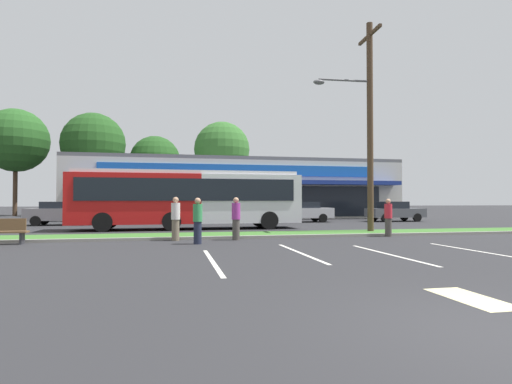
% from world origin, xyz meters
% --- Properties ---
extents(ground_plane, '(240.00, 240.00, 0.00)m').
position_xyz_m(ground_plane, '(0.00, 0.00, 0.00)').
color(ground_plane, '#262628').
extents(grass_median, '(56.00, 2.20, 0.12)m').
position_xyz_m(grass_median, '(0.00, 14.00, 0.06)').
color(grass_median, '#386B28').
rests_on(grass_median, ground_plane).
extents(curb_lip, '(56.00, 0.24, 0.12)m').
position_xyz_m(curb_lip, '(0.00, 12.78, 0.06)').
color(curb_lip, gray).
rests_on(curb_lip, ground_plane).
extents(parking_stripe_0, '(0.12, 4.80, 0.01)m').
position_xyz_m(parking_stripe_0, '(-2.90, 6.56, 0.00)').
color(parking_stripe_0, silver).
rests_on(parking_stripe_0, ground_plane).
extents(parking_stripe_1, '(0.12, 4.80, 0.01)m').
position_xyz_m(parking_stripe_1, '(-0.11, 7.76, 0.00)').
color(parking_stripe_1, silver).
rests_on(parking_stripe_1, ground_plane).
extents(parking_stripe_2, '(0.12, 4.80, 0.01)m').
position_xyz_m(parking_stripe_2, '(2.37, 6.91, 0.00)').
color(parking_stripe_2, silver).
rests_on(parking_stripe_2, ground_plane).
extents(parking_stripe_3, '(0.12, 4.80, 0.01)m').
position_xyz_m(parking_stripe_3, '(5.50, 7.01, 0.00)').
color(parking_stripe_3, silver).
rests_on(parking_stripe_3, ground_plane).
extents(lot_arrow, '(0.70, 1.60, 0.01)m').
position_xyz_m(lot_arrow, '(0.83, 1.63, 0.00)').
color(lot_arrow, beige).
rests_on(lot_arrow, ground_plane).
extents(storefront_building, '(29.65, 15.30, 5.42)m').
position_xyz_m(storefront_building, '(2.09, 36.98, 2.71)').
color(storefront_building, beige).
rests_on(storefront_building, ground_plane).
extents(tree_far_left, '(6.63, 6.63, 11.26)m').
position_xyz_m(tree_far_left, '(-20.03, 42.97, 7.93)').
color(tree_far_left, '#473323').
rests_on(tree_far_left, ground_plane).
extents(tree_left, '(6.74, 6.74, 11.10)m').
position_xyz_m(tree_left, '(-12.26, 42.69, 7.71)').
color(tree_left, '#473323').
rests_on(tree_left, ground_plane).
extents(tree_mid_left, '(5.77, 5.77, 9.05)m').
position_xyz_m(tree_mid_left, '(-5.83, 44.30, 6.15)').
color(tree_mid_left, '#473323').
rests_on(tree_mid_left, ground_plane).
extents(tree_mid, '(6.61, 6.61, 11.02)m').
position_xyz_m(tree_mid, '(1.92, 44.44, 7.69)').
color(tree_mid, '#473323').
rests_on(tree_mid, ground_plane).
extents(utility_pole, '(3.03, 2.40, 10.35)m').
position_xyz_m(utility_pole, '(5.43, 14.26, 5.52)').
color(utility_pole, '#4C3826').
rests_on(utility_pole, ground_plane).
extents(city_bus, '(12.63, 2.83, 3.25)m').
position_xyz_m(city_bus, '(-3.02, 19.09, 1.77)').
color(city_bus, '#B71414').
rests_on(city_bus, ground_plane).
extents(bus_stop_bench, '(1.60, 0.45, 0.95)m').
position_xyz_m(bus_stop_bench, '(-9.93, 12.19, 0.50)').
color(bus_stop_bench, brown).
rests_on(bus_stop_bench, ground_plane).
extents(car_0, '(4.71, 1.97, 1.57)m').
position_xyz_m(car_0, '(-5.08, 25.23, 0.81)').
color(car_0, maroon).
rests_on(car_0, ground_plane).
extents(car_1, '(4.26, 1.99, 1.53)m').
position_xyz_m(car_1, '(12.96, 24.70, 0.78)').
color(car_1, '#515459').
rests_on(car_1, ground_plane).
extents(car_2, '(4.74, 1.91, 1.51)m').
position_xyz_m(car_2, '(5.50, 25.11, 0.78)').
color(car_2, '#B7B7BC').
rests_on(car_2, ground_plane).
extents(car_4, '(4.24, 1.99, 1.53)m').
position_xyz_m(car_4, '(-11.03, 24.67, 0.80)').
color(car_4, slate).
rests_on(car_4, ground_plane).
extents(pedestrian_near_bench, '(0.34, 0.34, 1.68)m').
position_xyz_m(pedestrian_near_bench, '(5.49, 12.46, 0.84)').
color(pedestrian_near_bench, '#47423D').
rests_on(pedestrian_near_bench, ground_plane).
extents(pedestrian_by_pole, '(0.34, 0.34, 1.70)m').
position_xyz_m(pedestrian_by_pole, '(-3.01, 10.99, 0.85)').
color(pedestrian_by_pole, '#1E2338').
rests_on(pedestrian_by_pole, ground_plane).
extents(pedestrian_mid, '(0.35, 0.35, 1.74)m').
position_xyz_m(pedestrian_mid, '(-3.79, 12.47, 0.87)').
color(pedestrian_mid, '#726651').
rests_on(pedestrian_mid, ground_plane).
extents(pedestrian_far, '(0.35, 0.35, 1.73)m').
position_xyz_m(pedestrian_far, '(-1.39, 12.25, 0.87)').
color(pedestrian_far, '#47423D').
rests_on(pedestrian_far, ground_plane).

